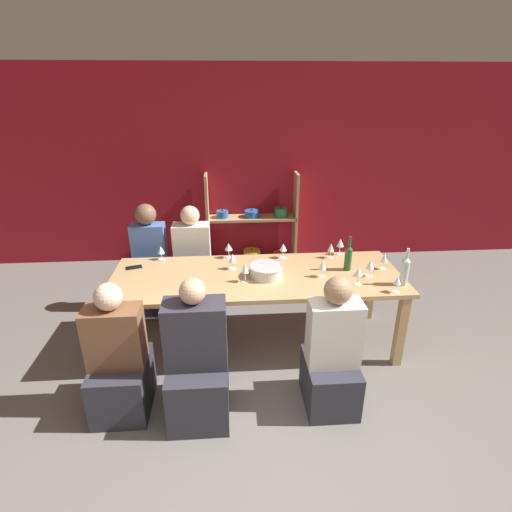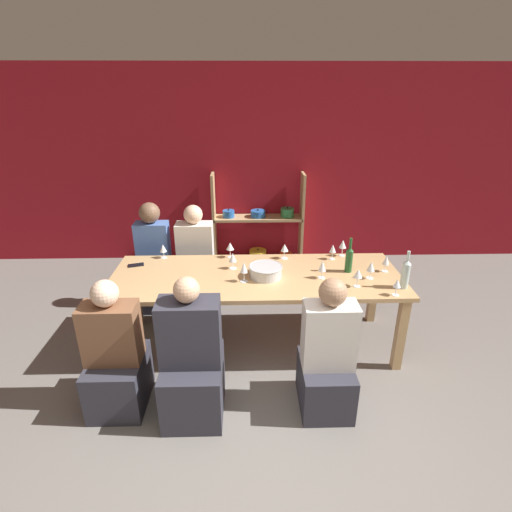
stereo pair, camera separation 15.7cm
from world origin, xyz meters
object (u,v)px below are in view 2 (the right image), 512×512
object	(u,v)px
wine_glass_white_b	(285,248)
wine_glass_red_a	(230,247)
wine_glass_empty_g	(386,260)
mixing_bowl	(266,271)
shelf_unit	(260,231)
person_near_c	(192,366)
dining_table	(256,282)
wine_bottle_dark	(405,273)
wine_glass_empty_f	(244,268)
wine_glass_empty_a	(233,258)
wine_glass_empty_b	(358,274)
wine_glass_empty_d	(397,284)
wine_glass_empty_e	(163,248)
person_near_b	(327,362)
cell_phone	(136,265)
wine_glass_white_d	(343,244)
wine_glass_empty_c	(371,267)
person_far_a	(197,271)
wine_bottle_green	(349,259)
person_far_b	(156,269)
wine_glass_white_a	(322,266)
person_near_a	(116,362)
wine_glass_white_c	(333,249)

from	to	relation	value
wine_glass_white_b	wine_glass_red_a	bearing A→B (deg)	175.56
wine_glass_empty_g	mixing_bowl	bearing A→B (deg)	-175.90
shelf_unit	person_near_c	distance (m)	3.00
dining_table	wine_bottle_dark	distance (m)	1.34
wine_glass_empty_f	wine_glass_empty_g	bearing A→B (deg)	7.47
mixing_bowl	wine_glass_empty_a	bearing A→B (deg)	148.98
mixing_bowl	wine_glass_empty_b	xyz separation A→B (m)	(0.80, -0.22, 0.07)
wine_glass_white_b	wine_glass_empty_d	xyz separation A→B (m)	(0.87, -0.81, -0.01)
wine_glass_empty_a	person_near_c	world-z (taller)	person_near_c
wine_glass_red_a	wine_glass_empty_e	size ratio (longest dim) A/B	1.08
mixing_bowl	person_near_b	bearing A→B (deg)	-61.32
mixing_bowl	person_near_b	distance (m)	1.02
wine_glass_red_a	cell_phone	bearing A→B (deg)	-168.99
shelf_unit	person_near_b	xyz separation A→B (m)	(0.42, -2.91, -0.06)
cell_phone	wine_glass_white_d	bearing A→B (deg)	5.17
dining_table	wine_glass_empty_d	world-z (taller)	wine_glass_empty_d
shelf_unit	wine_glass_empty_c	xyz separation A→B (m)	(0.94, -2.16, 0.42)
mixing_bowl	wine_glass_empty_d	size ratio (longest dim) A/B	2.09
dining_table	person_far_a	world-z (taller)	person_far_a
wine_bottle_green	person_near_b	bearing A→B (deg)	-111.18
wine_bottle_dark	wine_glass_white_d	bearing A→B (deg)	117.90
cell_phone	dining_table	bearing A→B (deg)	-11.53
person_far_b	wine_glass_white_a	bearing A→B (deg)	153.23
dining_table	wine_glass_empty_b	size ratio (longest dim) A/B	16.18
wine_glass_empty_d	wine_glass_empty_f	distance (m)	1.32
wine_glass_empty_b	cell_phone	bearing A→B (deg)	166.40
shelf_unit	wine_glass_empty_d	size ratio (longest dim) A/B	8.73
dining_table	person_near_a	xyz separation A→B (m)	(-1.13, -0.78, -0.29)
wine_glass_empty_f	person_near_c	xyz separation A→B (m)	(-0.40, -0.74, -0.48)
wine_glass_white_c	person_near_c	size ratio (longest dim) A/B	0.13
wine_bottle_dark	wine_glass_red_a	size ratio (longest dim) A/B	2.15
wine_glass_empty_e	person_far_a	distance (m)	0.63
mixing_bowl	person_far_b	distance (m)	1.52
wine_glass_empty_e	person_near_b	xyz separation A→B (m)	(1.47, -1.28, -0.46)
dining_table	person_far_a	size ratio (longest dim) A/B	2.22
dining_table	wine_glass_empty_g	size ratio (longest dim) A/B	16.17
wine_glass_white_a	person_far_b	distance (m)	1.99
wine_glass_empty_c	person_near_a	distance (m)	2.33
mixing_bowl	dining_table	bearing A→B (deg)	155.34
wine_glass_empty_e	wine_glass_white_d	xyz separation A→B (m)	(1.85, 0.01, 0.02)
dining_table	mixing_bowl	size ratio (longest dim) A/B	8.71
wine_glass_empty_g	wine_glass_white_a	bearing A→B (deg)	-168.67
wine_glass_empty_e	wine_glass_empty_f	world-z (taller)	wine_glass_empty_f
wine_glass_empty_b	wine_glass_white_d	world-z (taller)	wine_glass_white_d
shelf_unit	wine_glass_white_b	xyz separation A→B (m)	(0.19, -1.68, 0.41)
wine_bottle_dark	wine_glass_empty_a	distance (m)	1.58
dining_table	wine_bottle_dark	bearing A→B (deg)	-12.72
wine_glass_white_b	wine_glass_empty_d	world-z (taller)	wine_glass_white_b
wine_glass_white_d	person_near_b	world-z (taller)	person_near_b
wine_glass_empty_c	person_near_a	world-z (taller)	person_near_a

